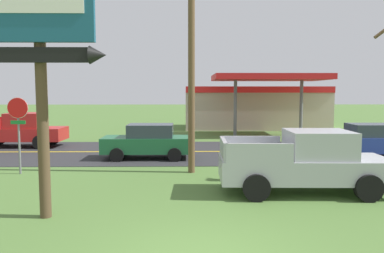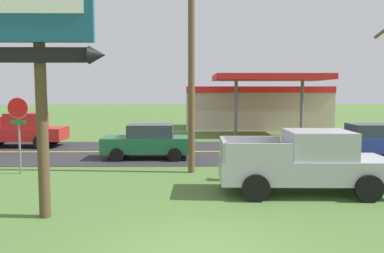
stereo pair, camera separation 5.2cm
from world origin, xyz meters
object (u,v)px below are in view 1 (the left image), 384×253
(motel_sign, at_px, (40,34))
(pickup_red_on_road, at_px, (19,130))
(utility_pole, at_px, (191,51))
(gas_station, at_px, (254,106))
(stop_sign, at_px, (18,122))
(pickup_silver_parked_on_lawn, at_px, (306,162))
(car_green_mid_lane, at_px, (148,141))
(car_blue_near_lane, at_px, (369,141))

(motel_sign, relative_size, pickup_red_on_road, 1.27)
(motel_sign, distance_m, pickup_red_on_road, 14.46)
(utility_pole, bearing_deg, gas_station, 72.67)
(stop_sign, distance_m, utility_pole, 7.15)
(gas_station, height_order, pickup_red_on_road, gas_station)
(pickup_silver_parked_on_lawn, bearing_deg, car_green_mid_lane, 131.50)
(motel_sign, distance_m, utility_pole, 6.61)
(utility_pole, relative_size, car_blue_near_lane, 2.12)
(utility_pole, relative_size, pickup_silver_parked_on_lawn, 1.69)
(motel_sign, distance_m, car_blue_near_lane, 15.42)
(stop_sign, bearing_deg, pickup_silver_parked_on_lawn, -16.00)
(motel_sign, distance_m, pickup_silver_parked_on_lawn, 8.39)
(stop_sign, xyz_separation_m, car_blue_near_lane, (15.17, 3.33, -1.20))
(car_blue_near_lane, bearing_deg, car_green_mid_lane, 180.00)
(motel_sign, xyz_separation_m, car_green_mid_lane, (1.69, 8.61, -3.71))
(pickup_red_on_road, bearing_deg, car_green_mid_lane, -27.19)
(pickup_red_on_road, relative_size, car_green_mid_lane, 1.24)
(pickup_silver_parked_on_lawn, bearing_deg, stop_sign, 164.00)
(motel_sign, height_order, utility_pole, utility_pole)
(motel_sign, relative_size, car_blue_near_lane, 1.57)
(pickup_red_on_road, bearing_deg, pickup_silver_parked_on_lawn, -37.58)
(motel_sign, distance_m, stop_sign, 6.54)
(motel_sign, relative_size, stop_sign, 2.23)
(car_blue_near_lane, height_order, car_green_mid_lane, same)
(stop_sign, bearing_deg, car_green_mid_lane, 35.78)
(gas_station, bearing_deg, utility_pole, -107.33)
(utility_pole, bearing_deg, car_blue_near_lane, 20.16)
(pickup_silver_parked_on_lawn, bearing_deg, pickup_red_on_road, 142.42)
(stop_sign, height_order, utility_pole, utility_pole)
(utility_pole, height_order, pickup_red_on_road, utility_pole)
(motel_sign, bearing_deg, pickup_silver_parked_on_lawn, 18.21)
(pickup_red_on_road, xyz_separation_m, car_green_mid_lane, (7.79, -4.00, -0.13))
(utility_pole, relative_size, pickup_red_on_road, 1.71)
(motel_sign, relative_size, gas_station, 0.55)
(utility_pole, bearing_deg, pickup_red_on_road, 143.88)
(car_blue_near_lane, distance_m, car_green_mid_lane, 10.55)
(stop_sign, relative_size, car_blue_near_lane, 0.70)
(stop_sign, bearing_deg, car_blue_near_lane, 12.39)
(motel_sign, height_order, car_blue_near_lane, motel_sign)
(car_blue_near_lane, bearing_deg, pickup_red_on_road, 167.69)
(car_blue_near_lane, bearing_deg, motel_sign, -144.87)
(utility_pole, distance_m, car_green_mid_lane, 5.38)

